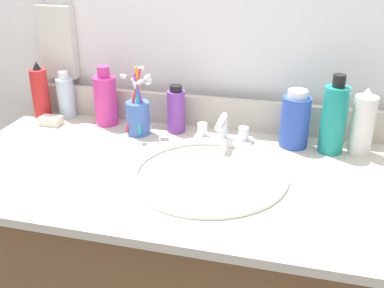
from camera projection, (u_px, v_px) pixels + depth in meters
The scene contains 16 objects.
countertop at pixel (185, 173), 1.13m from camera, with size 1.17×0.59×0.02m, color beige.
backsplash at pixel (210, 112), 1.36m from camera, with size 1.17×0.02×0.09m, color beige.
back_wall at pixel (213, 173), 1.51m from camera, with size 2.27×0.04×1.30m, color white.
towel_ring at pixel (56, 1), 1.38m from camera, with size 0.10×0.10×0.01m, color silver.
hand_towel at pixel (58, 42), 1.41m from camera, with size 0.11×0.04×0.22m, color silver.
sink_basin at pixel (207, 186), 1.11m from camera, with size 0.38×0.38×0.11m.
faucet at pixel (223, 133), 1.26m from camera, with size 0.16×0.10×0.08m.
bottle_gel_clear at pixel (66, 97), 1.42m from camera, with size 0.05×0.05×0.15m.
bottle_soap_pink at pixel (106, 99), 1.36m from camera, with size 0.07×0.07×0.18m.
bottle_lotion_white at pixel (363, 124), 1.17m from camera, with size 0.06×0.06×0.18m.
bottle_mouthwash_teal at pixel (334, 118), 1.18m from camera, with size 0.06×0.06×0.21m.
bottle_shampoo_blue at pixel (295, 120), 1.22m from camera, with size 0.08×0.08×0.16m.
bottle_spray_red at pixel (40, 92), 1.41m from camera, with size 0.05×0.05×0.18m.
bottle_cream_purple at pixel (176, 110), 1.31m from camera, with size 0.05×0.05×0.14m.
cup_blue_plastic at pixel (138, 115), 1.30m from camera, with size 0.07×0.08×0.20m.
soap_bar at pixel (51, 121), 1.38m from camera, with size 0.06×0.04×0.02m, color white.
Camera 1 is at (0.26, -0.96, 1.37)m, focal length 43.03 mm.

